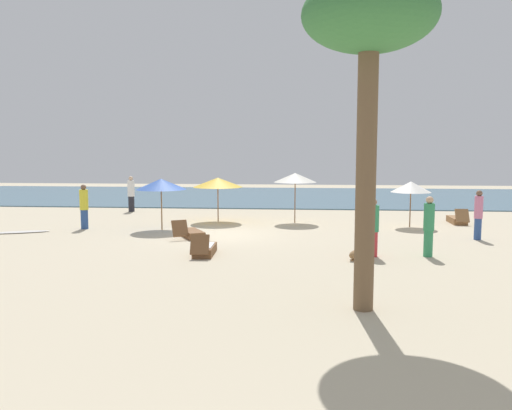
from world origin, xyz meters
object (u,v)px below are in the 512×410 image
(umbrella_0, at_px, (161,184))
(lounger_1, at_px, (204,249))
(umbrella_3, at_px, (218,182))
(person_1, at_px, (429,226))
(lounger_2, at_px, (457,220))
(umbrella_1, at_px, (411,187))
(umbrella_2, at_px, (295,178))
(lounger_0, at_px, (191,233))
(dog, at_px, (358,255))
(person_3, at_px, (373,227))
(person_4, at_px, (131,194))
(surfboard, at_px, (19,232))
(person_0, at_px, (478,214))
(palm_0, at_px, (369,28))
(person_2, at_px, (84,206))

(umbrella_0, bearing_deg, lounger_1, -61.20)
(umbrella_3, distance_m, person_1, 10.74)
(umbrella_3, relative_size, lounger_2, 1.37)
(umbrella_1, height_order, umbrella_2, umbrella_2)
(lounger_0, distance_m, person_1, 8.68)
(dog, bearing_deg, lounger_1, 174.74)
(umbrella_0, height_order, umbrella_1, umbrella_0)
(person_3, relative_size, person_4, 0.95)
(lounger_1, bearing_deg, umbrella_3, 95.87)
(lounger_2, bearing_deg, dog, -122.29)
(dog, bearing_deg, umbrella_1, 67.45)
(lounger_0, height_order, surfboard, lounger_0)
(person_0, bearing_deg, umbrella_1, 121.63)
(surfboard, bearing_deg, lounger_2, 13.31)
(lounger_1, relative_size, person_4, 0.86)
(umbrella_0, relative_size, palm_0, 0.32)
(umbrella_3, distance_m, person_0, 11.18)
(person_1, bearing_deg, lounger_1, -177.32)
(person_0, bearing_deg, lounger_1, -159.17)
(umbrella_1, xyz_separation_m, lounger_1, (-7.77, -6.70, -1.57))
(umbrella_0, distance_m, surfboard, 5.99)
(dog, xyz_separation_m, surfboard, (-13.08, 4.11, -0.14))
(umbrella_0, distance_m, lounger_2, 13.37)
(dog, bearing_deg, person_1, 18.97)
(umbrella_3, relative_size, surfboard, 0.99)
(person_4, bearing_deg, umbrella_3, -33.96)
(umbrella_3, height_order, person_1, umbrella_3)
(umbrella_0, distance_m, umbrella_3, 3.28)
(umbrella_1, distance_m, lounger_2, 3.16)
(umbrella_0, height_order, dog, umbrella_0)
(umbrella_0, relative_size, lounger_1, 1.30)
(person_2, height_order, surfboard, person_2)
(umbrella_0, distance_m, umbrella_1, 10.65)
(umbrella_3, bearing_deg, lounger_1, -84.13)
(umbrella_2, bearing_deg, person_3, -71.13)
(lounger_1, xyz_separation_m, surfboard, (-8.27, 3.67, -0.14))
(umbrella_0, height_order, person_0, umbrella_0)
(lounger_1, height_order, palm_0, palm_0)
(person_1, distance_m, person_4, 17.08)
(umbrella_1, distance_m, palm_0, 13.16)
(lounger_0, bearing_deg, person_1, -19.09)
(person_0, xyz_separation_m, person_2, (-15.72, 1.31, 0.00))
(person_1, height_order, surfboard, person_1)
(person_1, relative_size, palm_0, 0.28)
(umbrella_0, distance_m, umbrella_2, 6.12)
(lounger_0, relative_size, person_2, 0.91)
(person_0, bearing_deg, umbrella_0, 173.96)
(person_2, distance_m, surfboard, 2.71)
(person_4, height_order, dog, person_4)
(person_4, distance_m, palm_0, 20.20)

